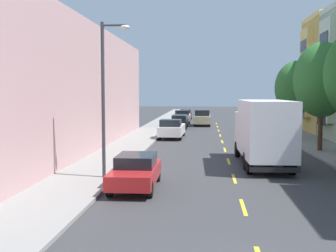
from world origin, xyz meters
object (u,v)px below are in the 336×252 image
object	(u,v)px
street_tree_farthest	(296,88)
parked_pickup_silver	(182,117)
parked_wagon_black	(179,121)
parked_hatchback_forest	(251,119)
delivery_box_truck	(263,130)
parked_pickup_white	(172,129)
moving_champagne_sedan	(202,118)
parked_hatchback_burgundy	(185,115)
street_lamp	(106,89)
parked_hatchback_teal	(260,123)
parked_sedan_red	(136,171)
street_tree_third	(322,80)

from	to	relation	value
street_tree_farthest	parked_pickup_silver	xyz separation A→B (m)	(-10.82, 17.62, -3.63)
parked_wagon_black	parked_hatchback_forest	size ratio (longest dim) A/B	1.18
delivery_box_truck	parked_pickup_white	distance (m)	14.93
delivery_box_truck	parked_hatchback_forest	distance (m)	29.81
moving_champagne_sedan	parked_pickup_white	bearing A→B (deg)	-100.26
parked_hatchback_burgundy	parked_pickup_white	bearing A→B (deg)	-89.98
street_lamp	parked_pickup_white	size ratio (longest dim) A/B	1.34
parked_hatchback_forest	delivery_box_truck	bearing A→B (deg)	-94.73
parked_hatchback_forest	parked_hatchback_teal	bearing A→B (deg)	-88.39
street_lamp	parked_hatchback_burgundy	size ratio (longest dim) A/B	1.77
parked_hatchback_teal	parked_pickup_silver	world-z (taller)	parked_pickup_silver
parked_hatchback_forest	moving_champagne_sedan	size ratio (longest dim) A/B	0.83
street_lamp	parked_sedan_red	bearing A→B (deg)	-43.53
street_tree_third	parked_hatchback_forest	distance (m)	24.38
parked_hatchback_burgundy	moving_champagne_sedan	distance (m)	11.01
parked_hatchback_burgundy	moving_champagne_sedan	world-z (taller)	moving_champagne_sedan
street_tree_third	parked_hatchback_forest	xyz separation A→B (m)	(-2.13, 23.93, -4.16)
parked_pickup_silver	street_lamp	bearing A→B (deg)	-92.43
street_tree_farthest	moving_champagne_sedan	world-z (taller)	street_tree_farthest
street_lamp	parked_hatchback_forest	xyz separation A→B (m)	(10.22, 34.18, -3.51)
parked_hatchback_forest	street_tree_farthest	bearing A→B (deg)	-82.29
moving_champagne_sedan	parked_pickup_silver	bearing A→B (deg)	124.55
moving_champagne_sedan	street_tree_third	bearing A→B (deg)	-69.55
street_tree_third	delivery_box_truck	xyz separation A→B (m)	(-4.59, -5.75, -2.88)
parked_hatchback_forest	parked_pickup_silver	xyz separation A→B (m)	(-8.69, 1.87, 0.07)
street_tree_farthest	parked_sedan_red	bearing A→B (deg)	-118.28
street_lamp	parked_hatchback_burgundy	bearing A→B (deg)	87.90
parked_hatchback_burgundy	moving_champagne_sedan	size ratio (longest dim) A/B	0.84
street_lamp	parked_wagon_black	bearing A→B (deg)	86.71
parked_pickup_silver	moving_champagne_sedan	world-z (taller)	moving_champagne_sedan
street_tree_third	parked_pickup_white	distance (m)	13.90
street_tree_third	delivery_box_truck	bearing A→B (deg)	-128.59
street_tree_farthest	street_tree_third	bearing A→B (deg)	-90.00
parked_wagon_black	parked_pickup_white	size ratio (longest dim) A/B	0.88
parked_pickup_white	parked_hatchback_forest	distance (m)	18.31
delivery_box_truck	parked_pickup_silver	bearing A→B (deg)	101.17
parked_wagon_black	parked_sedan_red	size ratio (longest dim) A/B	1.04
moving_champagne_sedan	street_lamp	bearing A→B (deg)	-97.34
parked_sedan_red	parked_pickup_white	size ratio (longest dim) A/B	0.85
street_tree_third	parked_pickup_white	size ratio (longest dim) A/B	1.37
parked_pickup_silver	parked_sedan_red	bearing A→B (deg)	-89.87
street_lamp	parked_hatchback_burgundy	world-z (taller)	street_lamp
street_lamp	delivery_box_truck	distance (m)	9.24
parked_hatchback_teal	parked_pickup_white	distance (m)	12.45
street_tree_farthest	delivery_box_truck	xyz separation A→B (m)	(-4.59, -13.92, -2.43)
parked_hatchback_burgundy	parked_hatchback_teal	size ratio (longest dim) A/B	1.01
parked_hatchback_burgundy	parked_wagon_black	bearing A→B (deg)	-89.80
parked_wagon_black	parked_pickup_silver	bearing A→B (deg)	90.68
parked_hatchback_forest	parked_pickup_white	bearing A→B (deg)	-118.15
moving_champagne_sedan	street_tree_farthest	bearing A→B (deg)	-59.31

